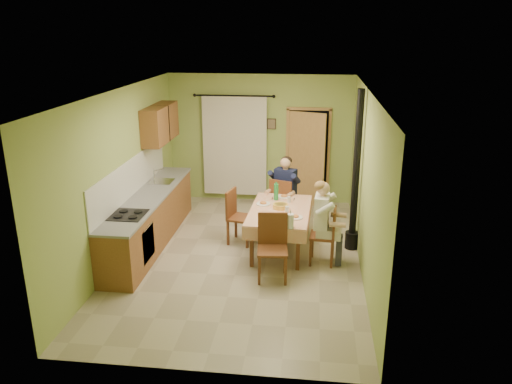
# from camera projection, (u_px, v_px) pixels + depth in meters

# --- Properties ---
(floor) EXTENTS (4.00, 6.00, 0.01)m
(floor) POSITION_uv_depth(u_px,v_px,m) (241.00, 257.00, 8.53)
(floor) COLOR tan
(floor) RESTS_ON ground
(room_shell) EXTENTS (4.04, 6.04, 2.82)m
(room_shell) POSITION_uv_depth(u_px,v_px,m) (240.00, 154.00, 7.95)
(room_shell) COLOR #9DB55D
(room_shell) RESTS_ON ground
(kitchen_run) EXTENTS (0.64, 3.64, 1.56)m
(kitchen_run) POSITION_uv_depth(u_px,v_px,m) (150.00, 218.00, 8.94)
(kitchen_run) COLOR brown
(kitchen_run) RESTS_ON ground
(upper_cabinets) EXTENTS (0.35, 1.40, 0.70)m
(upper_cabinets) POSITION_uv_depth(u_px,v_px,m) (160.00, 123.00, 9.72)
(upper_cabinets) COLOR brown
(upper_cabinets) RESTS_ON room_shell
(curtain) EXTENTS (1.70, 0.07, 2.22)m
(curtain) POSITION_uv_depth(u_px,v_px,m) (235.00, 146.00, 10.92)
(curtain) COLOR black
(curtain) RESTS_ON ground
(doorway) EXTENTS (0.96, 0.33, 2.15)m
(doorway) POSITION_uv_depth(u_px,v_px,m) (307.00, 157.00, 10.82)
(doorway) COLOR black
(doorway) RESTS_ON ground
(dining_table) EXTENTS (1.09, 1.74, 0.76)m
(dining_table) POSITION_uv_depth(u_px,v_px,m) (280.00, 230.00, 8.69)
(dining_table) COLOR tan
(dining_table) RESTS_ON ground
(tableware) EXTENTS (0.84, 1.63, 0.33)m
(tableware) POSITION_uv_depth(u_px,v_px,m) (281.00, 208.00, 8.47)
(tableware) COLOR white
(tableware) RESTS_ON dining_table
(chair_far) EXTENTS (0.58, 0.58, 1.02)m
(chair_far) POSITION_uv_depth(u_px,v_px,m) (284.00, 214.00, 9.69)
(chair_far) COLOR brown
(chair_far) RESTS_ON ground
(chair_near) EXTENTS (0.50, 0.50, 1.03)m
(chair_near) POSITION_uv_depth(u_px,v_px,m) (272.00, 261.00, 7.72)
(chair_near) COLOR brown
(chair_near) RESTS_ON ground
(chair_right) EXTENTS (0.44, 0.44, 0.96)m
(chair_right) POSITION_uv_depth(u_px,v_px,m) (323.00, 247.00, 8.24)
(chair_right) COLOR brown
(chair_right) RESTS_ON ground
(chair_left) EXTENTS (0.52, 0.52, 0.99)m
(chair_left) POSITION_uv_depth(u_px,v_px,m) (241.00, 227.00, 9.02)
(chair_left) COLOR brown
(chair_left) RESTS_ON ground
(man_far) EXTENTS (0.65, 0.58, 1.39)m
(man_far) POSITION_uv_depth(u_px,v_px,m) (285.00, 185.00, 9.51)
(man_far) COLOR #141938
(man_far) RESTS_ON chair_far
(man_right) EXTENTS (0.49, 0.60, 1.39)m
(man_right) POSITION_uv_depth(u_px,v_px,m) (324.00, 213.00, 8.06)
(man_right) COLOR silver
(man_right) RESTS_ON chair_right
(stove_flue) EXTENTS (0.24, 0.24, 2.80)m
(stove_flue) POSITION_uv_depth(u_px,v_px,m) (355.00, 193.00, 8.56)
(stove_flue) COLOR black
(stove_flue) RESTS_ON ground
(picture_back) EXTENTS (0.19, 0.03, 0.23)m
(picture_back) POSITION_uv_depth(u_px,v_px,m) (272.00, 124.00, 10.75)
(picture_back) COLOR black
(picture_back) RESTS_ON room_shell
(picture_right) EXTENTS (0.03, 0.31, 0.21)m
(picture_right) POSITION_uv_depth(u_px,v_px,m) (359.00, 139.00, 8.86)
(picture_right) COLOR brown
(picture_right) RESTS_ON room_shell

